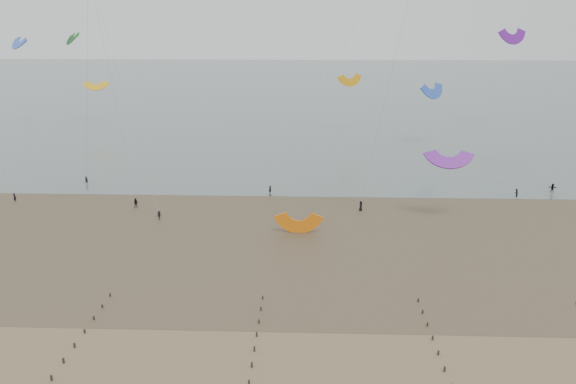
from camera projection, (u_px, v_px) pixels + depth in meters
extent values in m
plane|color=brown|center=(212.00, 359.00, 54.08)|extent=(500.00, 500.00, 0.00)
plane|color=#475654|center=(287.00, 88.00, 244.27)|extent=(500.00, 500.00, 0.00)
plane|color=#473A28|center=(249.00, 226.00, 87.36)|extent=(500.00, 500.00, 0.00)
ellipsoid|color=slate|center=(106.00, 260.00, 75.60)|extent=(23.60, 14.36, 0.01)
ellipsoid|color=slate|center=(325.00, 221.00, 89.81)|extent=(33.64, 18.32, 0.01)
ellipsoid|color=slate|center=(555.00, 243.00, 81.09)|extent=(19.65, 13.67, 0.01)
ellipsoid|color=slate|center=(13.00, 212.00, 93.46)|extent=(26.95, 14.22, 0.01)
cube|color=black|center=(51.00, 378.00, 50.86)|extent=(0.16, 0.16, 0.62)
cube|color=black|center=(64.00, 361.00, 53.37)|extent=(0.16, 0.16, 0.59)
cube|color=black|center=(75.00, 345.00, 55.88)|extent=(0.16, 0.16, 0.57)
cube|color=black|center=(85.00, 331.00, 58.39)|extent=(0.16, 0.16, 0.54)
cube|color=black|center=(94.00, 318.00, 60.89)|extent=(0.16, 0.16, 0.51)
cube|color=black|center=(102.00, 306.00, 63.40)|extent=(0.16, 0.16, 0.48)
cube|color=black|center=(110.00, 295.00, 65.91)|extent=(0.16, 0.16, 0.45)
cube|color=black|center=(249.00, 383.00, 50.26)|extent=(0.16, 0.16, 0.62)
cube|color=black|center=(252.00, 365.00, 52.76)|extent=(0.16, 0.16, 0.59)
cube|color=black|center=(254.00, 349.00, 55.27)|extent=(0.16, 0.16, 0.57)
cube|color=black|center=(257.00, 335.00, 57.78)|extent=(0.16, 0.16, 0.54)
cube|color=black|center=(259.00, 321.00, 60.29)|extent=(0.16, 0.16, 0.51)
cube|color=black|center=(261.00, 309.00, 62.79)|extent=(0.16, 0.16, 0.48)
cube|color=black|center=(263.00, 298.00, 65.30)|extent=(0.16, 0.16, 0.45)
cube|color=black|center=(445.00, 369.00, 52.16)|extent=(0.16, 0.16, 0.59)
cube|color=black|center=(438.00, 353.00, 54.66)|extent=(0.16, 0.16, 0.57)
cube|color=black|center=(433.00, 338.00, 57.17)|extent=(0.16, 0.16, 0.54)
cube|color=black|center=(427.00, 324.00, 59.68)|extent=(0.16, 0.16, 0.51)
cube|color=black|center=(423.00, 312.00, 62.19)|extent=(0.16, 0.16, 0.48)
cube|color=black|center=(418.00, 300.00, 64.69)|extent=(0.16, 0.16, 0.45)
imported|color=black|center=(15.00, 197.00, 98.55)|extent=(0.66, 0.51, 1.61)
imported|color=black|center=(136.00, 203.00, 95.41)|extent=(0.95, 0.81, 1.73)
imported|color=black|center=(86.00, 180.00, 108.90)|extent=(0.61, 0.46, 1.53)
imported|color=black|center=(270.00, 191.00, 101.81)|extent=(0.54, 1.12, 1.85)
imported|color=black|center=(516.00, 193.00, 101.02)|extent=(0.95, 0.95, 1.56)
imported|color=black|center=(361.00, 206.00, 94.10)|extent=(0.69, 0.92, 1.70)
imported|color=black|center=(552.00, 188.00, 103.58)|extent=(1.63, 0.69, 1.71)
imported|color=black|center=(159.00, 215.00, 89.94)|extent=(1.13, 0.95, 1.52)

